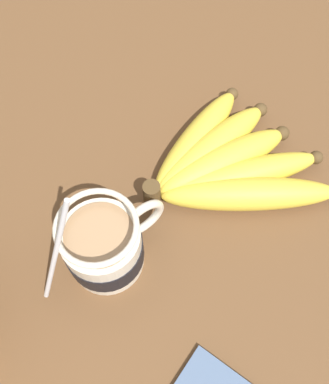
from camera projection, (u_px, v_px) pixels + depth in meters
The scene contains 3 objects.
table at pixel (160, 196), 53.07cm from camera, with size 101.32×101.32×3.55cm.
coffee_mug at pixel (105, 246), 43.95cm from camera, with size 15.18×8.21×16.53cm.
banana_bunch at pixel (225, 164), 50.88cm from camera, with size 20.86×21.52×4.30cm.
Camera 1 is at (-13.75, -19.84, 49.05)cm, focal length 40.00 mm.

